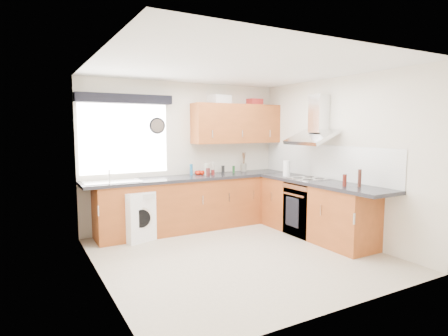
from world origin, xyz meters
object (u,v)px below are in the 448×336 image
oven (308,209)px  upper_cabinets (237,124)px  extractor_hood (315,125)px  washing_machine (136,215)px

oven → upper_cabinets: (-0.55, 1.32, 1.38)m
oven → extractor_hood: size_ratio=1.09×
oven → upper_cabinets: upper_cabinets is taller
extractor_hood → washing_machine: size_ratio=1.03×
oven → extractor_hood: extractor_hood is taller
oven → extractor_hood: bearing=-0.0°
extractor_hood → oven: bearing=180.0°
upper_cabinets → washing_machine: (-1.95, -0.23, -1.42)m
extractor_hood → upper_cabinets: bearing=116.1°
washing_machine → oven: bearing=-41.0°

